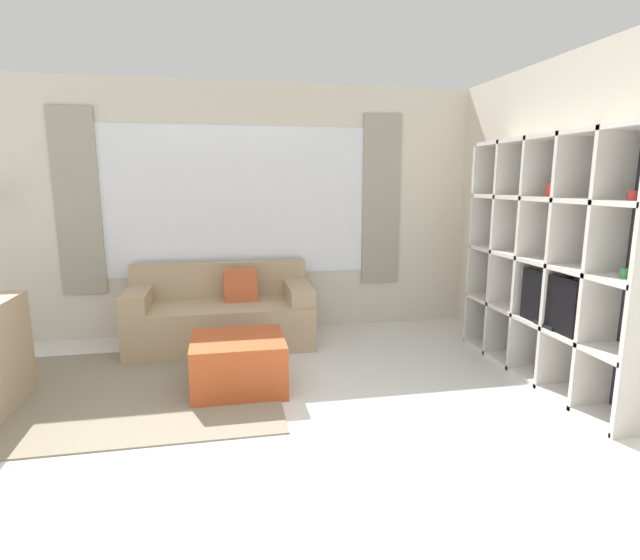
% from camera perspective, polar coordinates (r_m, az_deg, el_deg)
% --- Properties ---
extents(ground_plane, '(16.00, 16.00, 0.00)m').
position_cam_1_polar(ground_plane, '(2.78, -5.97, -25.71)').
color(ground_plane, silver).
extents(wall_back, '(6.47, 0.11, 2.70)m').
position_cam_1_polar(wall_back, '(5.59, -9.37, 7.88)').
color(wall_back, beige).
rests_on(wall_back, ground_plane).
extents(wall_right, '(0.07, 4.53, 2.70)m').
position_cam_1_polar(wall_right, '(4.82, 25.26, 6.37)').
color(wall_right, beige).
rests_on(wall_right, ground_plane).
extents(area_rug, '(2.42, 1.92, 0.01)m').
position_cam_1_polar(area_rug, '(4.43, -21.26, -11.63)').
color(area_rug, gray).
rests_on(area_rug, ground_plane).
extents(shelving_unit, '(0.34, 2.11, 2.04)m').
position_cam_1_polar(shelving_unit, '(4.55, 24.96, 1.84)').
color(shelving_unit, '#232328').
rests_on(shelving_unit, ground_plane).
extents(couch_main, '(1.84, 0.85, 0.82)m').
position_cam_1_polar(couch_main, '(5.29, -11.21, -3.92)').
color(couch_main, tan).
rests_on(couch_main, ground_plane).
extents(ottoman, '(0.74, 0.67, 0.43)m').
position_cam_1_polar(ottoman, '(4.16, -9.31, -9.38)').
color(ottoman, '#B74C23').
rests_on(ottoman, ground_plane).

